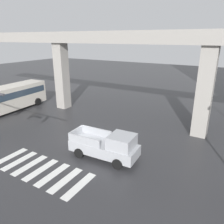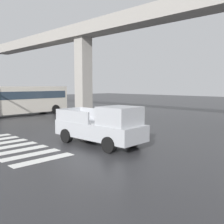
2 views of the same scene
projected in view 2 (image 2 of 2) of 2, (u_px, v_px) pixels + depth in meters
ground_plane at (84, 134)px, 16.58m from camera, size 120.00×120.00×0.00m
crosswalk_stripes at (10, 147)px, 13.22m from camera, size 7.15×2.80×0.01m
elevated_overpass at (148, 26)px, 20.32m from camera, size 57.04×1.96×9.10m
pickup_truck at (103, 126)px, 13.43m from camera, size 5.19×2.27×2.08m
city_bus at (17, 99)px, 26.60m from camera, size 3.23×10.92×2.99m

